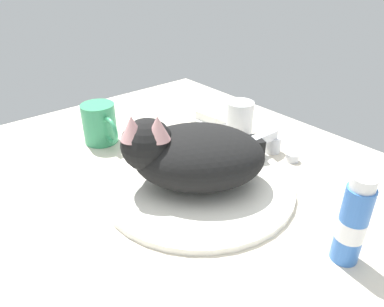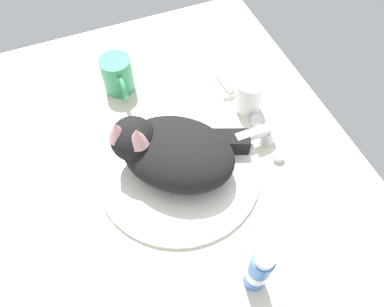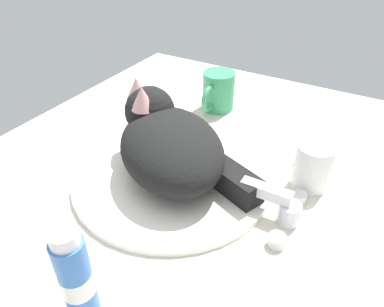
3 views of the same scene
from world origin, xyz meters
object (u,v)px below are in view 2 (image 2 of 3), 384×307
object	(u,v)px
faucet	(263,136)
coffee_mug	(118,75)
cat	(172,150)
toothpaste_bottle	(259,271)
rinse_cup	(249,96)
soap_bar	(229,79)

from	to	relation	value
faucet	coffee_mug	size ratio (longest dim) A/B	1.15
faucet	cat	size ratio (longest dim) A/B	0.43
cat	toothpaste_bottle	bearing A→B (deg)	10.80
rinse_cup	toothpaste_bottle	world-z (taller)	toothpaste_bottle
rinse_cup	soap_bar	distance (cm)	9.09
coffee_mug	faucet	bearing A→B (deg)	42.00
cat	coffee_mug	size ratio (longest dim) A/B	2.70
coffee_mug	soap_bar	xyz separation A→B (cm)	(9.51, 26.81, -2.40)
cat	rinse_cup	world-z (taller)	cat
cat	coffee_mug	distance (cm)	28.69
faucet	cat	world-z (taller)	cat
soap_bar	toothpaste_bottle	world-z (taller)	toothpaste_bottle
faucet	coffee_mug	world-z (taller)	coffee_mug
rinse_cup	cat	bearing A→B (deg)	-67.25
coffee_mug	toothpaste_bottle	distance (cm)	58.26
faucet	toothpaste_bottle	world-z (taller)	toothpaste_bottle
coffee_mug	soap_bar	bearing A→B (deg)	70.46
coffee_mug	toothpaste_bottle	world-z (taller)	toothpaste_bottle
cat	coffee_mug	bearing A→B (deg)	-171.30
rinse_cup	toothpaste_bottle	size ratio (longest dim) A/B	0.60
faucet	coffee_mug	bearing A→B (deg)	-138.00
rinse_cup	toothpaste_bottle	bearing A→B (deg)	-24.94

